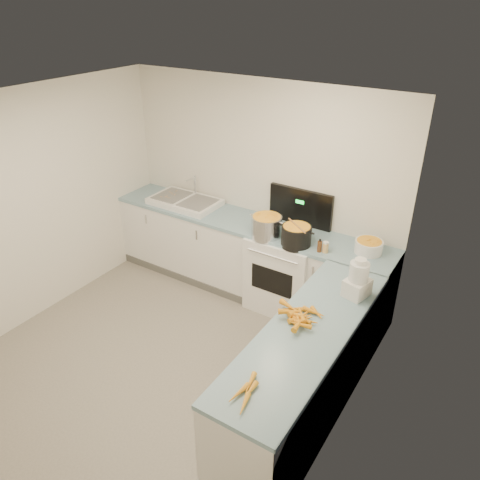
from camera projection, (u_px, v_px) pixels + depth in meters
The scene contains 19 objects.
floor at pixel (154, 371), 4.60m from camera, with size 3.50×4.00×0.00m, color gray, non-canonical shape.
ceiling at pixel (125, 115), 3.42m from camera, with size 3.50×4.00×0.00m, color silver, non-canonical shape.
wall_back at pixel (260, 188), 5.49m from camera, with size 3.50×2.50×0.00m, color silver, non-canonical shape.
wall_left at pixel (16, 215), 4.84m from camera, with size 4.00×2.50×0.00m, color silver, non-canonical shape.
wall_right at pixel (332, 333), 3.18m from camera, with size 4.00×2.50×0.00m, color silver, non-canonical shape.
counter_back at pixel (246, 256), 5.64m from camera, with size 3.50×0.62×0.94m.
counter_right at pixel (304, 374), 3.91m from camera, with size 0.62×2.20×0.94m.
stove at pixel (286, 269), 5.37m from camera, with size 0.76×0.65×1.36m.
sink at pixel (185, 201), 5.83m from camera, with size 0.86×0.52×0.31m.
steel_pot at pixel (267, 227), 5.06m from camera, with size 0.33×0.33×0.25m, color silver.
black_pot at pixel (296, 236), 4.89m from camera, with size 0.32×0.32×0.23m, color black.
wooden_spoon at pixel (297, 226), 4.83m from camera, with size 0.02×0.02×0.37m, color #AD7A47.
mixing_bowl at pixel (369, 247), 4.75m from camera, with size 0.28×0.28×0.13m, color white.
extract_bottle at pixel (320, 247), 4.76m from camera, with size 0.05×0.05×0.12m, color #593319.
spice_jar at pixel (325, 248), 4.75m from camera, with size 0.06×0.06×0.10m, color #E5B266.
food_processor at pixel (358, 280), 4.03m from camera, with size 0.23×0.26×0.37m.
carrot_pile at pixel (299, 316), 3.79m from camera, with size 0.39×0.40×0.09m.
peeled_carrots at pixel (246, 392), 3.09m from camera, with size 0.16×0.36×0.04m.
peelings at pixel (171, 195), 5.92m from camera, with size 0.17×0.27×0.01m.
Camera 1 is at (2.57, -2.44, 3.31)m, focal length 35.00 mm.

